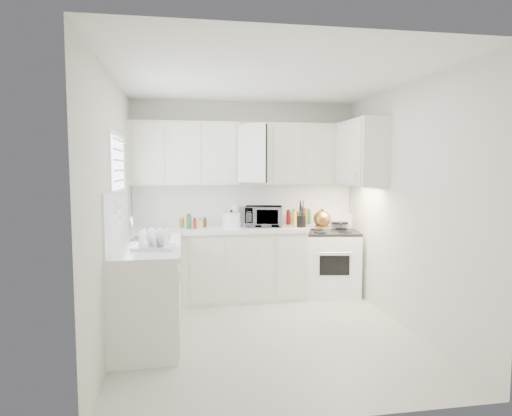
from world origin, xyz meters
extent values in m
plane|color=#B8B7A9|center=(0.00, 0.00, 0.00)|extent=(3.20, 3.20, 0.00)
plane|color=white|center=(0.00, 0.00, 2.60)|extent=(3.20, 3.20, 0.00)
plane|color=beige|center=(0.00, 1.60, 1.30)|extent=(3.00, 0.00, 3.00)
plane|color=beige|center=(0.00, -1.60, 1.30)|extent=(3.00, 0.00, 3.00)
plane|color=beige|center=(-1.50, 0.00, 1.30)|extent=(0.00, 3.20, 3.20)
plane|color=beige|center=(1.50, 0.00, 1.30)|extent=(0.00, 3.20, 3.20)
cube|color=silver|center=(-0.39, 1.29, 0.93)|extent=(2.24, 0.64, 0.05)
cube|color=silver|center=(-1.19, 0.20, 0.93)|extent=(0.64, 1.62, 0.05)
cube|color=silver|center=(0.00, 1.59, 1.23)|extent=(2.98, 0.02, 0.55)
cube|color=silver|center=(-1.49, 0.20, 1.23)|extent=(0.02, 1.60, 0.55)
imported|color=gray|center=(0.21, 1.33, 1.11)|extent=(0.52, 0.36, 0.32)
cylinder|color=white|center=(-0.14, 1.52, 1.08)|extent=(0.12, 0.12, 0.27)
cylinder|color=olive|center=(-0.85, 1.42, 1.02)|extent=(0.06, 0.06, 0.13)
cylinder|color=#226632|center=(-0.78, 1.33, 1.02)|extent=(0.06, 0.06, 0.13)
cylinder|color=#A71618|center=(-0.70, 1.42, 1.02)|extent=(0.06, 0.06, 0.13)
cylinder|color=yellow|center=(-0.62, 1.33, 1.02)|extent=(0.06, 0.06, 0.13)
cylinder|color=brown|center=(-0.55, 1.42, 1.02)|extent=(0.06, 0.06, 0.13)
cylinder|color=#A71618|center=(0.58, 1.46, 1.05)|extent=(0.06, 0.06, 0.19)
cylinder|color=yellow|center=(0.64, 1.40, 1.05)|extent=(0.06, 0.06, 0.19)
cylinder|color=brown|center=(0.69, 1.46, 1.05)|extent=(0.06, 0.06, 0.19)
cylinder|color=black|center=(0.74, 1.40, 1.05)|extent=(0.06, 0.06, 0.19)
cylinder|color=olive|center=(0.80, 1.46, 1.05)|extent=(0.06, 0.06, 0.19)
cylinder|color=#226632|center=(0.85, 1.40, 1.05)|extent=(0.06, 0.06, 0.19)
camera|label=1|loc=(-0.85, -4.35, 1.71)|focal=31.01mm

